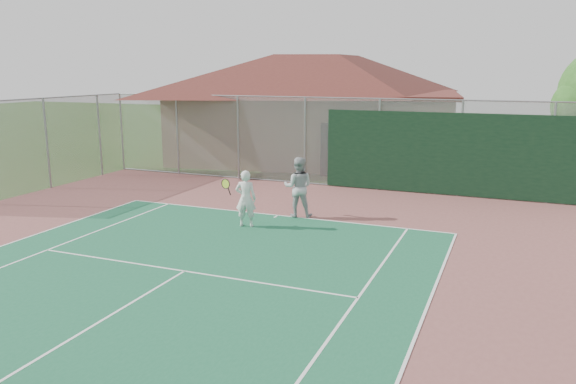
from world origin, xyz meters
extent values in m
cylinder|color=gray|center=(-10.00, 17.00, 1.75)|extent=(0.08, 0.08, 3.50)
cylinder|color=gray|center=(-7.00, 17.00, 1.75)|extent=(0.08, 0.08, 3.50)
cylinder|color=gray|center=(-4.00, 17.00, 1.75)|extent=(0.08, 0.08, 3.50)
cylinder|color=gray|center=(-1.00, 17.00, 1.75)|extent=(0.08, 0.08, 3.50)
cylinder|color=gray|center=(2.00, 17.00, 1.75)|extent=(0.08, 0.08, 3.50)
cylinder|color=gray|center=(5.00, 17.00, 1.75)|extent=(0.08, 0.08, 3.50)
cylinder|color=gray|center=(8.00, 17.00, 1.75)|extent=(0.08, 0.08, 3.50)
cylinder|color=gray|center=(0.00, 17.00, 3.50)|extent=(20.00, 0.05, 0.05)
cylinder|color=gray|center=(0.00, 17.00, 0.05)|extent=(20.00, 0.05, 0.05)
cube|color=#999EA0|center=(0.00, 17.00, 1.75)|extent=(20.00, 0.02, 3.50)
cube|color=black|center=(5.00, 16.95, 1.55)|extent=(10.00, 0.04, 3.00)
cylinder|color=gray|center=(-10.00, 15.50, 1.75)|extent=(0.08, 0.08, 3.50)
cylinder|color=gray|center=(-10.00, 12.50, 1.75)|extent=(0.08, 0.08, 3.50)
cube|color=#999EA0|center=(-10.00, 12.50, 1.75)|extent=(0.02, 9.00, 3.50)
cube|color=tan|center=(-2.72, 23.48, 1.65)|extent=(14.37, 10.65, 3.31)
cube|color=brown|center=(-2.72, 23.48, 3.36)|extent=(15.00, 11.27, 0.20)
pyramid|color=brown|center=(-2.72, 23.48, 5.29)|extent=(15.81, 11.71, 1.98)
cube|color=black|center=(-0.52, 19.04, 1.16)|extent=(0.99, 0.06, 2.32)
cube|color=#A43825|center=(-6.60, 19.36, 0.32)|extent=(2.73, 0.63, 0.05)
cube|color=#B2B5BA|center=(-6.60, 19.14, 0.14)|extent=(2.73, 0.60, 0.04)
cube|color=#A43825|center=(-6.60, 19.86, 0.64)|extent=(2.73, 0.63, 0.05)
cube|color=#B2B5BA|center=(-6.60, 19.64, 0.45)|extent=(2.73, 0.60, 0.04)
cube|color=#A43825|center=(-6.60, 20.36, 0.95)|extent=(2.73, 0.63, 0.05)
cube|color=#B2B5BA|center=(-6.60, 20.14, 0.77)|extent=(2.73, 0.60, 0.04)
cube|color=#B2B5BA|center=(-7.87, 19.86, 0.50)|extent=(0.28, 1.63, 1.00)
cube|color=#B2B5BA|center=(-5.32, 19.86, 0.50)|extent=(0.28, 1.63, 1.00)
imported|color=silver|center=(-0.37, 10.35, 0.84)|extent=(0.69, 0.53, 1.68)
imported|color=#ACAFB1|center=(0.64, 12.02, 0.94)|extent=(1.07, 0.93, 1.89)
camera|label=1|loc=(6.81, -4.03, 4.55)|focal=35.00mm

